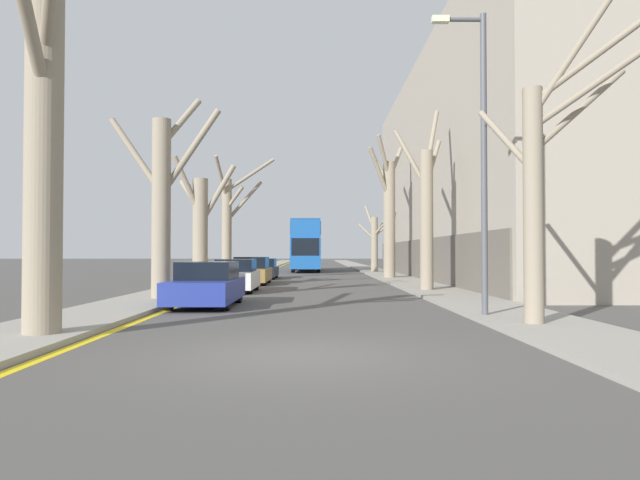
# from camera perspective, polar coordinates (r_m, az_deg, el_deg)

# --- Properties ---
(ground_plane) EXTENTS (300.00, 300.00, 0.00)m
(ground_plane) POSITION_cam_1_polar(r_m,az_deg,el_deg) (9.56, -2.33, -11.44)
(ground_plane) COLOR #4C4947
(sidewalk_left) EXTENTS (2.52, 120.00, 0.12)m
(sidewalk_left) POSITION_cam_1_polar(r_m,az_deg,el_deg) (59.71, -6.04, -2.83)
(sidewalk_left) COLOR gray
(sidewalk_left) RESTS_ON ground
(sidewalk_right) EXTENTS (2.52, 120.00, 0.12)m
(sidewalk_right) POSITION_cam_1_polar(r_m,az_deg,el_deg) (59.65, 4.52, -2.83)
(sidewalk_right) COLOR gray
(sidewalk_right) RESTS_ON ground
(building_facade_right) EXTENTS (10.08, 35.97, 13.92)m
(building_facade_right) POSITION_cam_1_polar(r_m,az_deg,el_deg) (38.30, 17.02, 6.68)
(building_facade_right) COLOR #9E9384
(building_facade_right) RESTS_ON ground
(kerb_line_stripe) EXTENTS (0.24, 120.00, 0.01)m
(kerb_line_stripe) POSITION_cam_1_polar(r_m,az_deg,el_deg) (59.58, -4.66, -2.89)
(kerb_line_stripe) COLOR yellow
(kerb_line_stripe) RESTS_ON ground
(street_tree_left_0) EXTENTS (2.57, 4.28, 7.25)m
(street_tree_left_0) POSITION_cam_1_polar(r_m,az_deg,el_deg) (12.54, -25.95, 8.16)
(street_tree_left_0) COLOR gray
(street_tree_left_0) RESTS_ON ground
(street_tree_left_1) EXTENTS (4.03, 1.46, 7.33)m
(street_tree_left_1) POSITION_cam_1_polar(r_m,az_deg,el_deg) (20.65, -15.49, 3.88)
(street_tree_left_1) COLOR gray
(street_tree_left_1) RESTS_ON ground
(street_tree_left_2) EXTENTS (3.09, 2.87, 6.25)m
(street_tree_left_2) POSITION_cam_1_polar(r_m,az_deg,el_deg) (28.10, -11.92, 1.58)
(street_tree_left_2) COLOR gray
(street_tree_left_2) RESTS_ON ground
(street_tree_left_3) EXTENTS (3.44, 3.37, 7.75)m
(street_tree_left_3) POSITION_cam_1_polar(r_m,az_deg,el_deg) (35.97, -9.08, 1.87)
(street_tree_left_3) COLOR gray
(street_tree_left_3) RESTS_ON ground
(street_tree_right_0) EXTENTS (3.77, 2.49, 7.76)m
(street_tree_right_0) POSITION_cam_1_polar(r_m,az_deg,el_deg) (13.74, 21.54, 6.08)
(street_tree_right_0) COLOR gray
(street_tree_right_0) RESTS_ON ground
(street_tree_right_1) EXTENTS (2.31, 2.29, 8.25)m
(street_tree_right_1) POSITION_cam_1_polar(r_m,az_deg,el_deg) (24.87, 10.58, 2.94)
(street_tree_right_1) COLOR gray
(street_tree_right_1) RESTS_ON ground
(street_tree_right_2) EXTENTS (2.59, 3.11, 9.03)m
(street_tree_right_2) POSITION_cam_1_polar(r_m,az_deg,el_deg) (36.53, 6.85, 2.88)
(street_tree_right_2) COLOR gray
(street_tree_right_2) RESTS_ON ground
(street_tree_right_3) EXTENTS (3.44, 5.07, 5.83)m
(street_tree_right_3) POSITION_cam_1_polar(r_m,az_deg,el_deg) (47.73, 5.55, 0.05)
(street_tree_right_3) COLOR gray
(street_tree_right_3) RESTS_ON ground
(double_decker_bus) EXTENTS (2.53, 11.85, 4.48)m
(double_decker_bus) POSITION_cam_1_polar(r_m,az_deg,el_deg) (51.80, -1.36, -0.33)
(double_decker_bus) COLOR #19519E
(double_decker_bus) RESTS_ON ground
(parked_car_0) EXTENTS (1.89, 4.40, 1.40)m
(parked_car_0) POSITION_cam_1_polar(r_m,az_deg,el_deg) (18.40, -11.25, -4.43)
(parked_car_0) COLOR navy
(parked_car_0) RESTS_ON ground
(parked_car_1) EXTENTS (1.76, 3.91, 1.41)m
(parked_car_1) POSITION_cam_1_polar(r_m,az_deg,el_deg) (24.84, -8.43, -3.61)
(parked_car_1) COLOR silver
(parked_car_1) RESTS_ON ground
(parked_car_2) EXTENTS (1.88, 4.54, 1.46)m
(parked_car_2) POSITION_cam_1_polar(r_m,az_deg,el_deg) (30.82, -6.88, -3.12)
(parked_car_2) COLOR olive
(parked_car_2) RESTS_ON ground
(parked_car_3) EXTENTS (1.86, 4.23, 1.31)m
(parked_car_3) POSITION_cam_1_polar(r_m,az_deg,el_deg) (37.17, -5.78, -2.91)
(parked_car_3) COLOR black
(parked_car_3) RESTS_ON ground
(lamp_post) EXTENTS (1.40, 0.20, 7.81)m
(lamp_post) POSITION_cam_1_polar(r_m,az_deg,el_deg) (15.25, 15.70, 8.88)
(lamp_post) COLOR #4C4F54
(lamp_post) RESTS_ON ground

